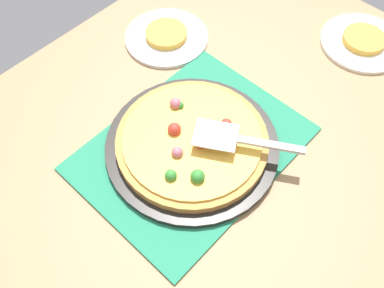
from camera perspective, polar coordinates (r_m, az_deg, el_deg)
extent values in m
plane|color=#4C4C51|center=(1.63, 0.00, -14.98)|extent=(8.00, 8.00, 0.00)
cube|color=#9E7A56|center=(0.96, 0.00, -1.15)|extent=(1.40, 1.00, 0.03)
cube|color=#9E7A56|center=(1.75, 3.88, 13.90)|extent=(0.07, 0.07, 0.72)
cube|color=#237F5B|center=(0.94, 0.00, -0.57)|extent=(0.48, 0.36, 0.01)
cylinder|color=black|center=(0.93, 0.00, -0.23)|extent=(0.38, 0.38, 0.01)
cylinder|color=#B78442|center=(0.92, 0.00, 0.34)|extent=(0.33, 0.33, 0.02)
cylinder|color=#EAB747|center=(0.91, 0.00, 0.79)|extent=(0.30, 0.30, 0.01)
sphere|color=#B76675|center=(0.90, 3.77, 0.70)|extent=(0.02, 0.02, 0.02)
sphere|color=red|center=(0.91, -2.38, 2.00)|extent=(0.03, 0.03, 0.03)
sphere|color=#B76675|center=(0.88, -1.98, -1.11)|extent=(0.02, 0.02, 0.02)
sphere|color=#338433|center=(0.95, -1.61, 5.22)|extent=(0.02, 0.02, 0.02)
sphere|color=#338433|center=(0.85, -2.86, -4.20)|extent=(0.02, 0.02, 0.02)
sphere|color=red|center=(0.89, 1.07, 0.10)|extent=(0.03, 0.03, 0.03)
sphere|color=red|center=(0.92, 4.60, 2.68)|extent=(0.03, 0.03, 0.03)
sphere|color=#338433|center=(0.85, 0.76, -4.36)|extent=(0.03, 0.03, 0.03)
sphere|color=#B76675|center=(0.90, 1.77, 0.73)|extent=(0.03, 0.03, 0.03)
sphere|color=#B76675|center=(0.95, -2.21, 5.45)|extent=(0.03, 0.03, 0.03)
cylinder|color=white|center=(1.17, -3.42, 14.04)|extent=(0.22, 0.22, 0.01)
cylinder|color=white|center=(1.24, 21.84, 12.48)|extent=(0.22, 0.22, 0.01)
cylinder|color=gold|center=(1.16, -3.46, 14.51)|extent=(0.11, 0.11, 0.02)
cylinder|color=gold|center=(1.23, 22.03, 12.91)|extent=(0.11, 0.11, 0.02)
cube|color=silver|center=(0.88, 3.18, 1.20)|extent=(0.11, 0.11, 0.00)
cube|color=#B2B2B7|center=(0.88, 10.54, -0.12)|extent=(0.09, 0.13, 0.01)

